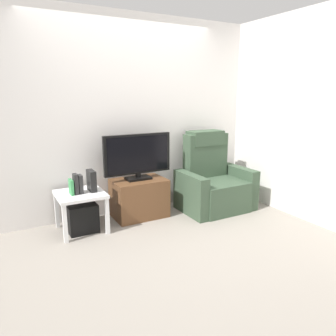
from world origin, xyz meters
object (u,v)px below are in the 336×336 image
Objects in this scene: book_leftmost at (71,187)px; game_console at (92,181)px; side_table at (80,199)px; book_rightmost at (80,184)px; book_middle at (76,184)px; subwoofer_box at (82,217)px; television at (138,156)px; tv_stand at (139,198)px; recliner_armchair at (213,182)px.

book_leftmost is 0.25m from game_console.
side_table is 2.48× the size of book_rightmost.
side_table is at bearing 22.65° from book_middle.
side_table is 0.19m from book_rightmost.
book_middle is (-0.05, -0.02, 0.42)m from subwoofer_box.
book_rightmost is at bearing -170.73° from television.
television is at bearing 8.66° from game_console.
book_rightmost is at bearing -172.11° from tv_stand.
recliner_armchair is at bearing -3.96° from game_console.
book_middle is at bearing 0.00° from book_leftmost.
book_middle is at bearing -157.35° from side_table.
book_rightmost is (-0.78, -0.13, -0.24)m from television.
subwoofer_box is 0.40m from book_leftmost.
recliner_armchair is 4.37× the size of game_console.
recliner_armchair is at bearing -10.55° from tv_stand.
television is at bearing 168.64° from recliner_armchair.
subwoofer_box is 0.42m from book_middle.
recliner_armchair reaches higher than side_table.
game_console is (0.24, 0.03, 0.04)m from book_leftmost.
side_table is (-0.79, -0.11, -0.42)m from television.
book_middle is 0.95× the size of game_console.
book_leftmost reaches higher than tv_stand.
game_console reaches higher than tv_stand.
game_console is at bearing 8.84° from book_middle.
book_leftmost is at bearing -173.02° from tv_stand.
subwoofer_box is at bearing 176.86° from recliner_armchair.
tv_stand reaches higher than side_table.
subwoofer_box is 1.93× the size of book_leftmost.
book_rightmost is at bearing -167.97° from game_console.
tv_stand is at bearing -90.00° from television.
television is 0.69m from game_console.
television reaches higher than recliner_armchair.
book_middle is (0.05, 0.00, 0.03)m from book_leftmost.
tv_stand is 0.86m from book_rightmost.
game_console reaches higher than subwoofer_box.
book_leftmost is (-1.94, 0.09, 0.19)m from recliner_armchair.
television is 2.69× the size of subwoofer_box.
recliner_armchair is at bearing -11.56° from television.
game_console is at bearing 3.95° from subwoofer_box.
game_console is (0.19, 0.03, 0.01)m from book_middle.
book_leftmost reaches higher than subwoofer_box.
recliner_armchair is at bearing -2.57° from book_leftmost.
subwoofer_box is (0.00, -0.00, -0.23)m from side_table.
tv_stand is 0.94m from book_leftmost.
recliner_armchair is 1.85m from subwoofer_box.
game_console is at bearing -173.03° from tv_stand.
book_middle is (-0.05, -0.02, 0.19)m from side_table.
recliner_armchair reaches higher than game_console.
book_middle is at bearing -171.16° from game_console.
side_table reaches higher than subwoofer_box.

